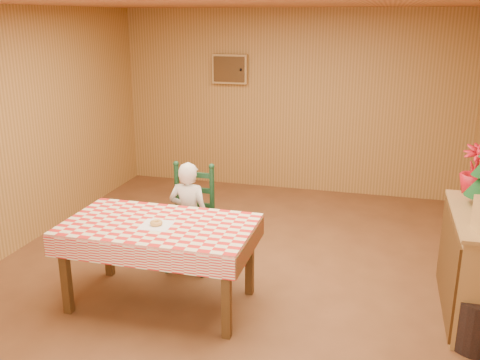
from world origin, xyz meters
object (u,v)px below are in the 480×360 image
(ladder_chair, at_px, (191,220))
(seated_child, at_px, (189,216))
(shelf_unit, at_px, (479,266))
(dining_table, at_px, (159,232))
(storage_bin, at_px, (479,322))

(ladder_chair, relative_size, seated_child, 0.96)
(ladder_chair, distance_m, seated_child, 0.08)
(ladder_chair, relative_size, shelf_unit, 0.87)
(dining_table, bearing_deg, ladder_chair, 90.00)
(dining_table, xyz_separation_m, seated_child, (0.00, 0.73, -0.13))
(ladder_chair, distance_m, storage_bin, 2.77)
(shelf_unit, bearing_deg, storage_bin, -94.13)
(ladder_chair, xyz_separation_m, storage_bin, (2.65, -0.75, -0.29))
(dining_table, xyz_separation_m, shelf_unit, (2.68, 0.51, -0.22))
(ladder_chair, bearing_deg, dining_table, -90.00)
(dining_table, distance_m, seated_child, 0.74)
(dining_table, height_order, seated_child, seated_child)
(shelf_unit, bearing_deg, ladder_chair, 174.12)
(ladder_chair, xyz_separation_m, seated_child, (0.00, -0.06, 0.06))
(storage_bin, bearing_deg, shelf_unit, 85.87)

